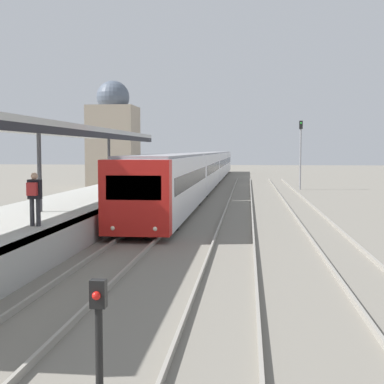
{
  "coord_description": "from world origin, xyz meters",
  "views": [
    {
      "loc": [
        4.03,
        -0.69,
        3.36
      ],
      "look_at": [
        1.77,
        20.8,
        1.66
      ],
      "focal_mm": 50.0,
      "sensor_mm": 36.0,
      "label": 1
    }
  ],
  "objects_px": {
    "signal_post_near": "(99,330)",
    "signal_mast_far": "(301,147)",
    "train_near": "(206,167)",
    "person_on_platform": "(34,195)"
  },
  "relations": [
    {
      "from": "person_on_platform",
      "to": "train_near",
      "type": "height_order",
      "value": "train_near"
    },
    {
      "from": "signal_post_near",
      "to": "signal_mast_far",
      "type": "height_order",
      "value": "signal_mast_far"
    },
    {
      "from": "signal_post_near",
      "to": "signal_mast_far",
      "type": "bearing_deg",
      "value": 81.0
    },
    {
      "from": "signal_mast_far",
      "to": "signal_post_near",
      "type": "bearing_deg",
      "value": -99.0
    },
    {
      "from": "train_near",
      "to": "signal_mast_far",
      "type": "bearing_deg",
      "value": -30.2
    },
    {
      "from": "person_on_platform",
      "to": "signal_post_near",
      "type": "distance_m",
      "value": 10.5
    },
    {
      "from": "person_on_platform",
      "to": "signal_mast_far",
      "type": "height_order",
      "value": "signal_mast_far"
    },
    {
      "from": "train_near",
      "to": "signal_mast_far",
      "type": "xyz_separation_m",
      "value": [
        8.42,
        -4.9,
        1.87
      ]
    },
    {
      "from": "person_on_platform",
      "to": "signal_mast_far",
      "type": "bearing_deg",
      "value": 70.07
    },
    {
      "from": "train_near",
      "to": "person_on_platform",
      "type": "bearing_deg",
      "value": -94.12
    }
  ]
}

